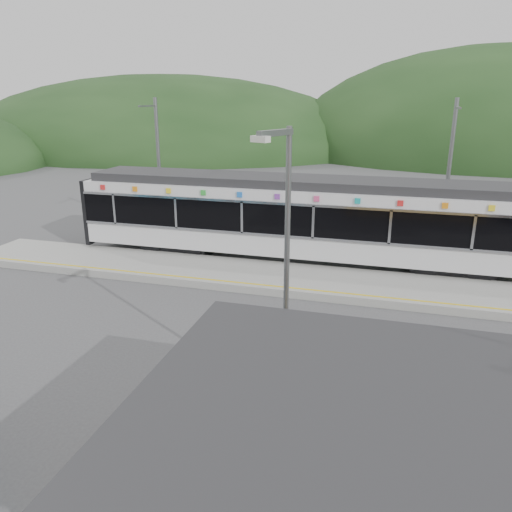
# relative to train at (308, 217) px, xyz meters

# --- Properties ---
(ground) EXTENTS (120.00, 120.00, 0.00)m
(ground) POSITION_rel_train_xyz_m (-1.25, -6.00, -2.06)
(ground) COLOR #4C4C4F
(ground) RESTS_ON ground
(hills) EXTENTS (146.00, 149.00, 26.00)m
(hills) POSITION_rel_train_xyz_m (4.94, -0.71, -2.06)
(hills) COLOR #1E3D19
(hills) RESTS_ON ground
(platform) EXTENTS (26.00, 3.20, 0.30)m
(platform) POSITION_rel_train_xyz_m (-1.25, -2.70, -1.91)
(platform) COLOR #9E9E99
(platform) RESTS_ON ground
(yellow_line) EXTENTS (26.00, 0.10, 0.01)m
(yellow_line) POSITION_rel_train_xyz_m (-1.25, -4.00, -1.76)
(yellow_line) COLOR yellow
(yellow_line) RESTS_ON platform
(train) EXTENTS (20.44, 3.01, 3.74)m
(train) POSITION_rel_train_xyz_m (0.00, 0.00, 0.00)
(train) COLOR black
(train) RESTS_ON ground
(catenary_mast_west) EXTENTS (0.18, 1.80, 7.00)m
(catenary_mast_west) POSITION_rel_train_xyz_m (-8.25, 2.56, 1.58)
(catenary_mast_west) COLOR slate
(catenary_mast_west) RESTS_ON ground
(catenary_mast_east) EXTENTS (0.18, 1.80, 7.00)m
(catenary_mast_east) POSITION_rel_train_xyz_m (5.75, 2.56, 1.58)
(catenary_mast_east) COLOR slate
(catenary_mast_east) RESTS_ON ground
(lamp_post) EXTENTS (0.51, 1.18, 6.48)m
(lamp_post) POSITION_rel_train_xyz_m (1.41, -10.90, 1.79)
(lamp_post) COLOR slate
(lamp_post) RESTS_ON ground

